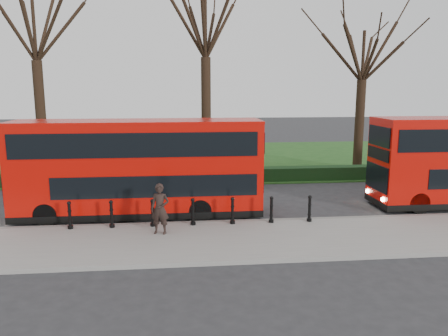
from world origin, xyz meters
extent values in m
plane|color=#28282B|center=(0.00, 0.00, 0.00)|extent=(120.00, 120.00, 0.00)
cube|color=gray|center=(0.00, -3.00, 0.07)|extent=(60.00, 4.00, 0.15)
cube|color=slate|center=(0.00, -1.00, 0.07)|extent=(60.00, 0.25, 0.16)
cube|color=#1A4617|center=(0.00, 15.00, 0.03)|extent=(60.00, 18.00, 0.06)
cube|color=black|center=(0.00, 6.80, 0.40)|extent=(60.00, 0.90, 0.80)
cube|color=yellow|center=(0.00, -0.70, 0.01)|extent=(60.00, 0.10, 0.01)
cube|color=yellow|center=(0.00, -0.50, 0.01)|extent=(60.00, 0.10, 0.01)
cylinder|color=black|center=(-8.00, 10.00, 3.45)|extent=(0.60, 0.60, 6.91)
cylinder|color=black|center=(2.00, 10.00, 3.58)|extent=(0.60, 0.60, 7.15)
cylinder|color=black|center=(12.00, 10.00, 2.90)|extent=(0.60, 0.60, 5.80)
cylinder|color=black|center=(-3.79, -1.35, 0.65)|extent=(0.15, 0.15, 1.00)
cylinder|color=black|center=(-2.26, -1.35, 0.65)|extent=(0.15, 0.15, 1.00)
cylinder|color=black|center=(-0.74, -1.35, 0.65)|extent=(0.15, 0.15, 1.00)
cylinder|color=black|center=(0.78, -1.35, 0.65)|extent=(0.15, 0.15, 1.00)
cylinder|color=black|center=(2.30, -1.35, 0.65)|extent=(0.15, 0.15, 1.00)
cylinder|color=black|center=(3.82, -1.35, 0.65)|extent=(0.15, 0.15, 1.00)
cylinder|color=black|center=(5.34, -1.35, 0.65)|extent=(0.15, 0.15, 1.00)
cube|color=#B20B04|center=(-1.37, 0.56, 2.17)|extent=(10.05, 2.28, 3.70)
cube|color=black|center=(-1.37, 0.56, 0.27)|extent=(10.07, 2.30, 0.27)
cube|color=black|center=(-0.64, -0.59, 1.51)|extent=(8.04, 0.04, 0.87)
cube|color=black|center=(-1.37, -0.59, 3.15)|extent=(9.50, 0.04, 0.96)
cube|color=black|center=(-6.41, 0.56, 2.47)|extent=(0.06, 2.01, 0.50)
cylinder|color=black|center=(-4.93, -0.44, 0.46)|extent=(0.91, 0.27, 0.91)
cylinder|color=black|center=(-4.93, 1.56, 0.46)|extent=(0.91, 0.27, 0.91)
cylinder|color=black|center=(1.10, -0.44, 0.46)|extent=(0.91, 0.27, 0.91)
cylinder|color=black|center=(1.10, 1.56, 0.46)|extent=(0.91, 0.27, 0.91)
cube|color=black|center=(9.01, 0.76, 2.47)|extent=(0.06, 2.01, 0.50)
cylinder|color=black|center=(10.49, -0.25, 0.46)|extent=(0.91, 0.27, 0.91)
cylinder|color=black|center=(10.49, 1.76, 0.46)|extent=(0.91, 0.27, 0.91)
imported|color=black|center=(-0.42, -2.23, 1.07)|extent=(0.75, 0.58, 1.83)
camera|label=1|loc=(0.34, -17.43, 5.34)|focal=35.00mm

